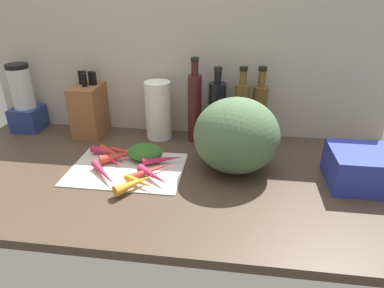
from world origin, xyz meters
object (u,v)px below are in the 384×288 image
Objects in this scene: carrot_11 at (114,154)px; blender_appliance at (25,102)px; carrot_2 at (104,174)px; carrot_8 at (143,156)px; paper_towel_roll at (158,110)px; bottle_1 at (217,111)px; dish_rack at (364,168)px; carrot_6 at (130,153)px; winter_squash at (236,136)px; carrot_7 at (134,183)px; carrot_0 at (151,170)px; carrot_10 at (121,156)px; carrot_4 at (140,182)px; cutting_board at (127,169)px; bottle_2 at (241,112)px; bottle_3 at (259,112)px; carrot_1 at (113,161)px; knife_block at (90,109)px; bottle_0 at (195,106)px; carrot_9 at (163,159)px; carrot_5 at (153,176)px; carrot_3 at (110,153)px.

blender_appliance is at bearing 154.11° from carrot_11.
carrot_8 is at bearing 54.41° from carrot_2.
bottle_1 is (24.68, 0.64, 0.75)cm from paper_towel_roll.
carrot_2 is 0.77× the size of dish_rack.
winter_squash is (39.98, -3.92, 11.52)cm from carrot_6.
carrot_7 is at bearing -169.41° from dish_rack.
carrot_0 is 16.11cm from carrot_10.
carrot_2 is 14.22cm from carrot_4.
cutting_board is 32.48cm from paper_towel_roll.
carrot_10 is 0.68× the size of dish_rack.
carrot_4 is 0.39× the size of bottle_2.
cutting_board is at bearing -146.28° from bottle_3.
carrot_1 is at bearing -120.16° from carrot_10.
carrot_7 reaches higher than carrot_11.
knife_block is 0.92× the size of blender_appliance.
knife_block is at bearing 128.40° from carrot_11.
winter_squash is 67.72cm from knife_block.
knife_block is 109.60cm from dish_rack.
carrot_11 is at bearing 95.77° from carrot_2.
bottle_0 reaches higher than paper_towel_roll.
carrot_7 reaches higher than carrot_2.
paper_towel_roll is at bearing -177.41° from bottle_3.
carrot_9 reaches higher than carrot_2.
dish_rack reaches higher than carrot_8.
carrot_11 is at bearing 144.90° from carrot_5.
cutting_board is 2.31× the size of carrot_2.
carrot_2 is 1.20× the size of carrot_5.
carrot_1 is at bearing 152.46° from carrot_5.
carrot_0 is 0.55× the size of winter_squash.
carrot_1 is at bearing -59.05° from carrot_3.
carrot_1 is at bearing 179.35° from dish_rack.
carrot_8 is 25.08cm from paper_towel_roll.
paper_towel_roll reaches higher than carrot_3.
carrot_11 is at bearing -118.32° from paper_towel_roll.
carrot_2 is (-5.63, -7.06, 1.70)cm from cutting_board.
carrot_11 is 0.50× the size of blender_appliance.
cutting_board is 10.21cm from carrot_0.
bottle_0 is (11.38, 31.10, 13.17)cm from carrot_0.
carrot_4 is 22.95cm from carrot_11.
bottle_0 is (-17.40, 22.75, 1.88)cm from winter_squash.
knife_block is at bearing 137.36° from carrot_0.
blender_appliance is 0.94× the size of bottle_2.
carrot_1 is 57.75cm from blender_appliance.
carrot_3 reaches higher than cutting_board.
carrot_10 is at bearing -48.41° from knife_block.
carrot_9 is (12.29, 5.44, 1.89)cm from cutting_board.
dish_rack is (40.98, -27.63, -7.57)cm from bottle_2.
bottle_2 is (35.79, 22.63, 11.00)cm from carrot_8.
carrot_11 reaches higher than carrot_3.
carrot_9 is (21.07, -2.17, 0.05)cm from carrot_3.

